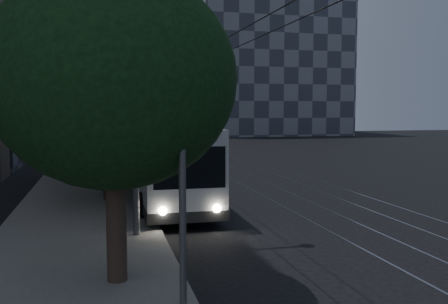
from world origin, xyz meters
The scene contains 19 objects.
ground centered at (0.00, 0.00, 0.00)m, with size 120.00×120.00×0.00m, color black.
sidewalk centered at (-7.50, 20.00, 0.07)m, with size 5.00×90.00×0.15m, color slate.
tram_rails centered at (2.50, 20.00, 0.01)m, with size 4.52×90.00×0.02m.
overhead_wires centered at (-4.97, 20.00, 3.47)m, with size 2.23×90.00×6.00m.
building_distant_right centered at (18.00, 55.00, 12.00)m, with size 22.00×18.00×24.00m, color #3A3F4A.
trolleybus centered at (-4.10, 2.23, 1.74)m, with size 2.80×12.68×5.63m.
pickup_silver centered at (-2.74, 8.00, 0.75)m, with size 2.50×5.42×1.51m, color #A7A9AE.
car_white_a centered at (-2.76, 17.20, 0.77)m, with size 1.81×4.50×1.53m, color #B0AFB4.
car_white_b centered at (-3.24, 24.00, 0.70)m, with size 1.96×4.82×1.40m, color white.
car_white_c centered at (-4.30, 28.81, 0.67)m, with size 1.41×4.05×1.33m, color silver.
car_white_d centered at (-3.46, 34.64, 0.71)m, with size 1.68×4.19×1.43m, color silver.
tree_0 centered at (-6.50, -8.35, 4.56)m, with size 5.29×5.29×6.95m.
tree_1 centered at (-6.50, 1.75, 4.10)m, with size 4.52×4.52×6.15m.
tree_2 centered at (-7.00, 8.75, 4.37)m, with size 5.21×5.21×6.73m.
tree_3 centered at (-6.50, 16.82, 4.36)m, with size 4.11×4.11×6.24m.
tree_4 centered at (-6.50, 26.86, 4.22)m, with size 4.63×4.63×6.32m.
tree_5 centered at (-6.50, 36.86, 4.65)m, with size 5.36×5.36×7.08m.
streetlamp_near centered at (-5.39, -4.37, 5.78)m, with size 2.33×0.44×9.56m.
streetlamp_far centered at (-5.40, 19.01, 5.42)m, with size 2.19×0.44×8.89m.
Camera 1 is at (-6.80, -19.33, 3.94)m, focal length 40.00 mm.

